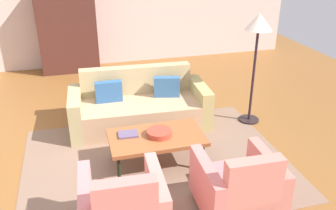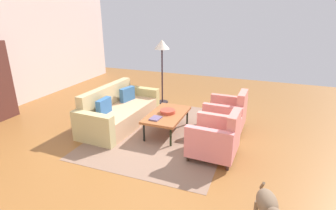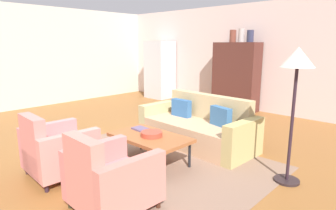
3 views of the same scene
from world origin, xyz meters
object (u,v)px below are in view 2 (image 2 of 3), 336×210
object	(u,v)px
armchair_left	(217,139)
fruit_bowl	(168,111)
couch	(118,112)
dog	(268,205)
book_stack	(155,118)
floor_lamp	(162,50)
armchair_right	(228,115)
coffee_table	(167,115)

from	to	relation	value
armchair_left	fruit_bowl	world-z (taller)	armchair_left
couch	dog	distance (m)	3.79
book_stack	floor_lamp	bearing A→B (deg)	18.61
armchair_left	book_stack	xyz separation A→B (m)	(0.26, 1.28, 0.10)
armchair_right	floor_lamp	distance (m)	2.53
armchair_right	floor_lamp	xyz separation A→B (m)	(1.13, 1.98, 1.10)
coffee_table	fruit_bowl	size ratio (longest dim) A/B	3.78
floor_lamp	armchair_right	bearing A→B (deg)	-119.81
book_stack	dog	bearing A→B (deg)	-127.64
fruit_bowl	dog	world-z (taller)	fruit_bowl
book_stack	dog	world-z (taller)	dog
armchair_left	dog	bearing A→B (deg)	-145.36
armchair_right	fruit_bowl	size ratio (longest dim) A/B	2.77
couch	book_stack	distance (m)	1.14
coffee_table	armchair_left	distance (m)	1.31
couch	fruit_bowl	xyz separation A→B (m)	(0.03, -1.19, 0.17)
armchair_left	armchair_right	xyz separation A→B (m)	(1.20, -0.00, 0.00)
fruit_bowl	floor_lamp	xyz separation A→B (m)	(1.69, 0.81, 0.98)
couch	armchair_left	world-z (taller)	armchair_left
book_stack	armchair_right	bearing A→B (deg)	-53.71
armchair_right	dog	distance (m)	2.74
armchair_right	book_stack	xyz separation A→B (m)	(-0.94, 1.28, 0.10)
couch	armchair_right	world-z (taller)	armchair_right
armchair_left	book_stack	distance (m)	1.31
armchair_right	couch	bearing A→B (deg)	106.04
couch	fruit_bowl	distance (m)	1.20
book_stack	floor_lamp	size ratio (longest dim) A/B	0.15
armchair_left	dog	world-z (taller)	armchair_left
armchair_left	floor_lamp	size ratio (longest dim) A/B	0.51
couch	floor_lamp	xyz separation A→B (m)	(1.73, -0.38, 1.16)
armchair_left	couch	bearing A→B (deg)	78.26
coffee_table	dog	xyz separation A→B (m)	(-2.00, -2.03, -0.08)
floor_lamp	fruit_bowl	bearing A→B (deg)	-154.44
armchair_left	floor_lamp	bearing A→B (deg)	43.00
coffee_table	armchair_left	world-z (taller)	armchair_left
couch	fruit_bowl	size ratio (longest dim) A/B	6.75
fruit_bowl	book_stack	world-z (taller)	fruit_bowl
couch	book_stack	world-z (taller)	couch
armchair_right	book_stack	distance (m)	1.59
armchair_right	fruit_bowl	bearing A→B (deg)	117.59
coffee_table	dog	distance (m)	2.85
book_stack	coffee_table	bearing A→B (deg)	-18.26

